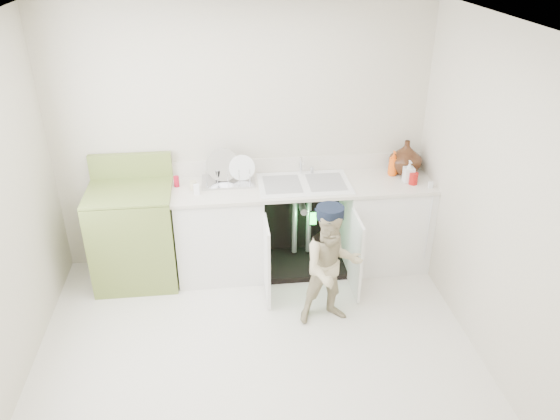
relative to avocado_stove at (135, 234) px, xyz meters
The scene contains 5 objects.
ground 1.65m from the avocado_stove, 48.63° to the right, with size 3.50×3.50×0.00m, color beige.
room_shell 1.75m from the avocado_stove, 48.63° to the right, with size 6.00×5.50×1.26m.
counter_run 1.62m from the avocado_stove, ahead, with size 2.44×1.02×1.23m.
avocado_stove is the anchor object (origin of this frame).
repair_worker 1.89m from the avocado_stove, 26.15° to the right, with size 0.56×0.75×1.08m.
Camera 1 is at (-0.20, -3.32, 3.05)m, focal length 35.00 mm.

